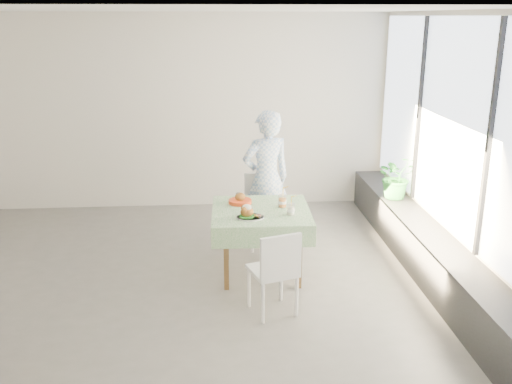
{
  "coord_description": "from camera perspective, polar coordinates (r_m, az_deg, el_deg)",
  "views": [
    {
      "loc": [
        0.48,
        -5.76,
        2.74
      ],
      "look_at": [
        0.92,
        0.08,
        0.93
      ],
      "focal_mm": 40.0,
      "sensor_mm": 36.0,
      "label": 1
    }
  ],
  "objects": [
    {
      "name": "chair_near",
      "position": [
        5.51,
        1.72,
        -9.51
      ],
      "size": [
        0.51,
        0.51,
        0.85
      ],
      "color": "white",
      "rests_on": "ground"
    },
    {
      "name": "main_dish",
      "position": [
        5.88,
        -0.75,
        -2.18
      ],
      "size": [
        0.29,
        0.29,
        0.15
      ],
      "color": "white",
      "rests_on": "cafe_table"
    },
    {
      "name": "window_pane",
      "position": [
        6.37,
        18.92,
        6.41
      ],
      "size": [
        0.01,
        4.8,
        2.18
      ],
      "primitive_type": "cube",
      "color": "#D1E0F9",
      "rests_on": "ground"
    },
    {
      "name": "window_ledge",
      "position": [
        6.69,
        16.42,
        -5.4
      ],
      "size": [
        0.4,
        4.8,
        0.5
      ],
      "primitive_type": "cube",
      "color": "black",
      "rests_on": "ground"
    },
    {
      "name": "wall_back",
      "position": [
        8.38,
        -7.59,
        7.84
      ],
      "size": [
        6.0,
        0.02,
        2.8
      ],
      "primitive_type": "cube",
      "color": "silver",
      "rests_on": "ground"
    },
    {
      "name": "wall_right",
      "position": [
        6.43,
        18.96,
        4.22
      ],
      "size": [
        0.02,
        5.0,
        2.8
      ],
      "primitive_type": "cube",
      "color": "silver",
      "rests_on": "ground"
    },
    {
      "name": "floor",
      "position": [
        6.4,
        -8.26,
        -8.37
      ],
      "size": [
        6.0,
        6.0,
        0.0
      ],
      "primitive_type": "plane",
      "color": "#5C5957",
      "rests_on": "ground"
    },
    {
      "name": "diner",
      "position": [
        6.93,
        1.03,
        1.3
      ],
      "size": [
        0.71,
        0.58,
        1.69
      ],
      "primitive_type": "imported",
      "rotation": [
        0.0,
        0.0,
        3.48
      ],
      "color": "#87A9D8",
      "rests_on": "ground"
    },
    {
      "name": "potted_plant",
      "position": [
        7.48,
        13.9,
        1.52
      ],
      "size": [
        0.59,
        0.53,
        0.57
      ],
      "primitive_type": "imported",
      "rotation": [
        0.0,
        0.0,
        0.19
      ],
      "color": "#297B34",
      "rests_on": "window_ledge"
    },
    {
      "name": "cafe_table",
      "position": [
        6.24,
        0.49,
        -4.23
      ],
      "size": [
        1.07,
        1.07,
        0.74
      ],
      "color": "brown",
      "rests_on": "ground"
    },
    {
      "name": "chair_far",
      "position": [
        7.06,
        0.78,
        -3.26
      ],
      "size": [
        0.46,
        0.46,
        0.89
      ],
      "color": "white",
      "rests_on": "ground"
    },
    {
      "name": "second_dish",
      "position": [
        6.35,
        -1.6,
        -0.82
      ],
      "size": [
        0.26,
        0.26,
        0.12
      ],
      "color": "red",
      "rests_on": "cafe_table"
    },
    {
      "name": "ceiling",
      "position": [
        5.78,
        -9.5,
        17.57
      ],
      "size": [
        6.0,
        6.0,
        0.0
      ],
      "primitive_type": "plane",
      "rotation": [
        3.14,
        0.0,
        0.0
      ],
      "color": "white",
      "rests_on": "ground"
    },
    {
      "name": "juice_cup_orange",
      "position": [
        6.22,
        2.65,
        -0.95
      ],
      "size": [
        0.1,
        0.1,
        0.27
      ],
      "color": "white",
      "rests_on": "cafe_table"
    },
    {
      "name": "wall_front",
      "position": [
        3.56,
        -11.76,
        -5.32
      ],
      "size": [
        6.0,
        0.02,
        2.8
      ],
      "primitive_type": "cube",
      "color": "silver",
      "rests_on": "ground"
    },
    {
      "name": "juice_cup_lemonade",
      "position": [
        5.99,
        3.49,
        -1.77
      ],
      "size": [
        0.09,
        0.09,
        0.24
      ],
      "color": "white",
      "rests_on": "cafe_table"
    }
  ]
}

